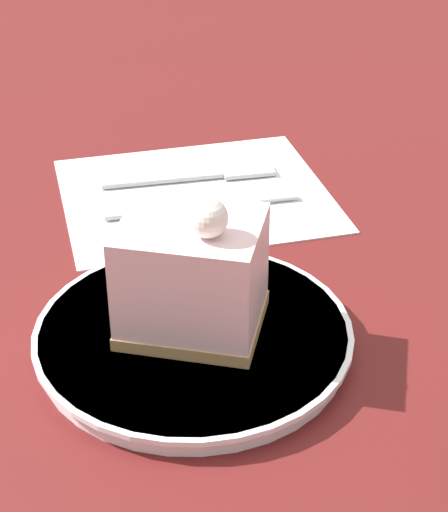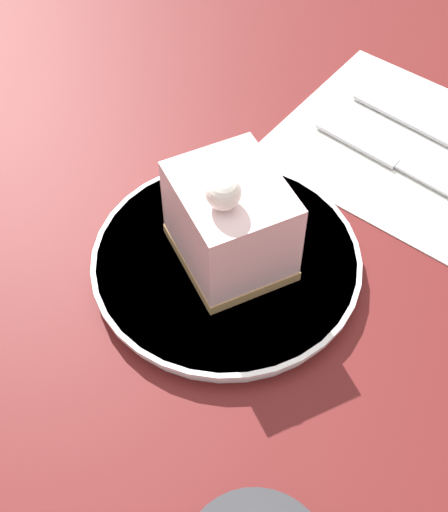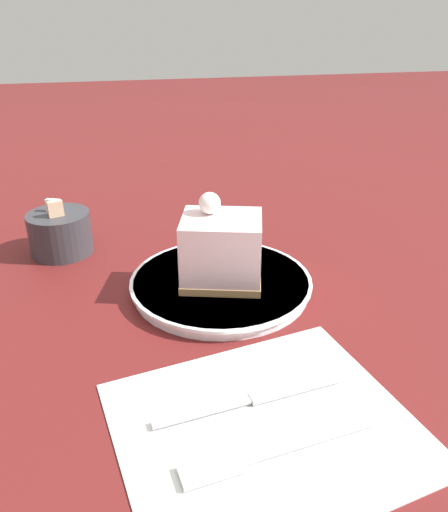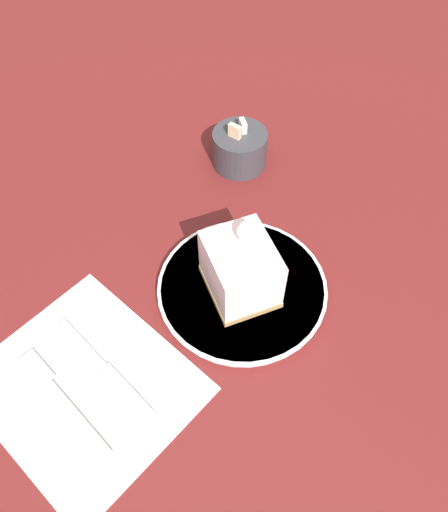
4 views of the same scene
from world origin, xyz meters
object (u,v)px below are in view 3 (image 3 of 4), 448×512
at_px(cake_slice, 219,249).
at_px(fork, 264,453).
at_px(knife, 268,395).
at_px(plate, 219,284).
at_px(sugar_bowl, 60,233).

xyz_separation_m(cake_slice, fork, (-0.26, 0.02, -0.05)).
distance_m(fork, knife, 0.07).
distance_m(cake_slice, knife, 0.20).
bearing_deg(knife, plate, -7.09).
bearing_deg(plate, knife, -179.63).
height_order(cake_slice, fork, cake_slice).
bearing_deg(sugar_bowl, plate, -128.35).
xyz_separation_m(fork, knife, (0.06, -0.02, 0.00)).
height_order(fork, knife, same).
distance_m(cake_slice, sugar_bowl, 0.25).
xyz_separation_m(plate, sugar_bowl, (0.16, 0.20, 0.02)).
bearing_deg(fork, knife, -26.90).
distance_m(plate, fork, 0.26).
distance_m(fork, sugar_bowl, 0.45).
relative_size(fork, knife, 0.95).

